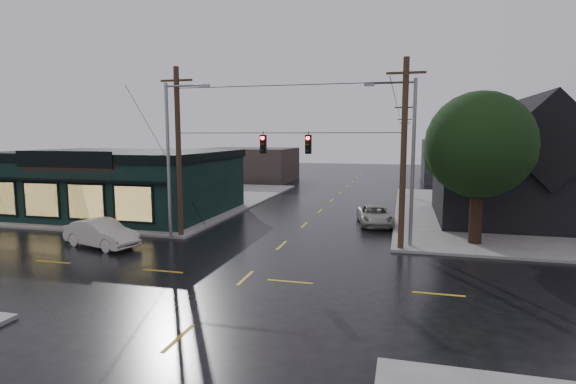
% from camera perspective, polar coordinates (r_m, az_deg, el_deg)
% --- Properties ---
extents(ground_plane, '(160.00, 160.00, 0.00)m').
position_cam_1_polar(ground_plane, '(19.97, -5.43, -10.82)').
color(ground_plane, black).
extents(sidewalk_nw, '(28.00, 28.00, 0.15)m').
position_cam_1_polar(sidewalk_nw, '(46.60, -20.38, -0.73)').
color(sidewalk_nw, slate).
rests_on(sidewalk_nw, ground).
extents(pizza_shop, '(16.30, 12.34, 4.90)m').
position_cam_1_polar(pizza_shop, '(37.73, -20.40, 1.28)').
color(pizza_shop, black).
rests_on(pizza_shop, ground).
extents(ne_building, '(12.60, 11.60, 8.75)m').
position_cam_1_polar(ne_building, '(35.89, 28.17, 3.66)').
color(ne_building, black).
rests_on(ne_building, ground).
extents(corner_tree, '(5.87, 5.87, 8.44)m').
position_cam_1_polar(corner_tree, '(26.86, 23.16, 5.47)').
color(corner_tree, black).
rests_on(corner_tree, ground).
extents(utility_pole_nw, '(2.00, 0.32, 10.15)m').
position_cam_1_polar(utility_pole_nw, '(28.28, -13.41, -5.58)').
color(utility_pole_nw, black).
rests_on(utility_pole_nw, ground).
extents(utility_pole_ne, '(2.00, 0.32, 10.15)m').
position_cam_1_polar(utility_pole_ne, '(25.11, 14.08, -7.23)').
color(utility_pole_ne, black).
rests_on(utility_pole_ne, ground).
extents(utility_pole_far_a, '(2.00, 0.32, 9.65)m').
position_cam_1_polar(utility_pole_far_a, '(46.25, 14.31, -0.65)').
color(utility_pole_far_a, black).
rests_on(utility_pole_far_a, ground).
extents(utility_pole_far_b, '(2.00, 0.32, 9.15)m').
position_cam_1_polar(utility_pole_far_b, '(66.12, 14.39, 1.66)').
color(utility_pole_far_b, black).
rests_on(utility_pole_far_b, ground).
extents(utility_pole_far_c, '(2.00, 0.32, 9.15)m').
position_cam_1_polar(utility_pole_far_c, '(86.06, 14.43, 2.91)').
color(utility_pole_far_c, black).
rests_on(utility_pole_far_c, ground).
extents(span_signal_assembly, '(13.00, 0.48, 1.23)m').
position_cam_1_polar(span_signal_assembly, '(25.17, -0.33, 6.15)').
color(span_signal_assembly, black).
rests_on(span_signal_assembly, ground).
extents(streetlight_nw, '(5.40, 0.30, 9.15)m').
position_cam_1_polar(streetlight_nw, '(27.82, -14.64, -5.83)').
color(streetlight_nw, gray).
rests_on(streetlight_nw, ground).
extents(streetlight_ne, '(5.40, 0.30, 9.15)m').
position_cam_1_polar(streetlight_ne, '(25.79, 15.21, -6.88)').
color(streetlight_ne, gray).
rests_on(streetlight_ne, ground).
extents(bg_building_west, '(12.00, 10.00, 4.40)m').
position_cam_1_polar(bg_building_west, '(61.49, -5.07, 3.51)').
color(bg_building_west, '#3B2F2B').
rests_on(bg_building_west, ground).
extents(bg_building_east, '(14.00, 12.00, 5.60)m').
position_cam_1_polar(bg_building_east, '(63.64, 23.06, 3.63)').
color(bg_building_east, '#242429').
rests_on(bg_building_east, ground).
extents(sedan_cream, '(4.92, 2.85, 1.53)m').
position_cam_1_polar(sedan_cream, '(27.05, -22.62, -4.87)').
color(sedan_cream, beige).
rests_on(sedan_cream, ground).
extents(suv_silver, '(3.02, 5.04, 1.31)m').
position_cam_1_polar(suv_silver, '(31.62, 10.97, -2.95)').
color(suv_silver, '#9F9E93').
rests_on(suv_silver, ground).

